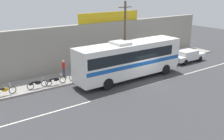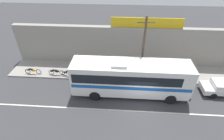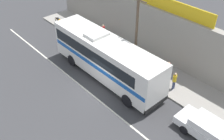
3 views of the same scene
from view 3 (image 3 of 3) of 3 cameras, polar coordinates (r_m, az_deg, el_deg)
ground_plane at (r=21.07m, az=-2.79°, el=-4.46°), size 70.00×70.00×0.00m
sidewalk_slab at (r=23.91m, az=6.86°, el=1.12°), size 30.00×3.60×0.14m
storefront_facade at (r=24.15m, az=10.73°, el=7.60°), size 30.00×0.70×4.80m
storefront_billboard at (r=22.54m, az=12.98°, el=13.51°), size 8.04×0.12×1.10m
road_center_stripe at (r=20.71m, az=-4.50°, el=-5.41°), size 30.00×0.14×0.01m
intercity_bus at (r=21.33m, az=-1.48°, el=3.09°), size 11.23×2.66×3.78m
parked_car at (r=18.25m, az=20.72°, el=-12.29°), size 4.56×1.88×1.37m
utility_pole at (r=21.00m, az=5.38°, el=7.93°), size 1.60×0.22×7.10m
motorcycle_red at (r=31.25m, az=-11.55°, el=10.60°), size 1.90×0.56×0.94m
motorcycle_orange at (r=29.11m, az=-8.62°, el=8.94°), size 1.89×0.56×0.94m
motorcycle_blue at (r=27.83m, az=-6.91°, el=7.74°), size 1.95×0.56×0.94m
motorcycle_green at (r=26.27m, az=-3.71°, el=6.09°), size 1.82×0.56×0.94m
pedestrian_near_shop at (r=20.99m, az=13.60°, el=-2.11°), size 0.30×0.48×1.59m
pedestrian_far_right at (r=27.31m, az=-1.98°, el=8.66°), size 0.30×0.48×1.64m
pedestrian_far_left at (r=22.04m, az=12.24°, el=0.27°), size 0.30×0.48×1.62m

